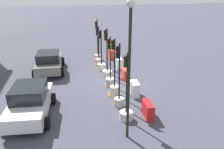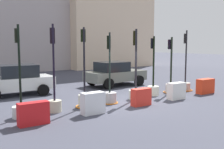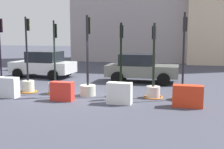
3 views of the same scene
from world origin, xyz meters
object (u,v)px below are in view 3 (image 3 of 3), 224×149
Objects in this scene: traffic_light_2 at (28,80)px; traffic_light_4 at (88,81)px; traffic_light_5 at (121,83)px; traffic_light_7 at (182,87)px; construction_barrier_1 at (8,87)px; construction_barrier_4 at (188,96)px; construction_barrier_2 at (62,91)px; car_grey_saloon at (141,68)px; traffic_light_6 at (153,85)px; traffic_light_3 at (55,84)px; traffic_light_1 at (2,77)px; car_white_van at (43,64)px; construction_barrier_3 at (119,93)px.

traffic_light_4 is at bearing -1.12° from traffic_light_2.
traffic_light_2 is 4.57m from traffic_light_5.
traffic_light_2 is 0.98× the size of traffic_light_7.
construction_barrier_1 is 7.80m from construction_barrier_4.
construction_barrier_2 is 0.23× the size of car_grey_saloon.
traffic_light_6 is at bearing 4.18° from traffic_light_4.
construction_barrier_2 is 5.16m from construction_barrier_4.
traffic_light_2 is 1.05× the size of traffic_light_3.
construction_barrier_2 is at bearing -19.45° from traffic_light_1.
car_white_van is at bearing 133.40° from traffic_light_4.
traffic_light_1 is at bearing 179.31° from traffic_light_3.
traffic_light_4 reaches higher than construction_barrier_4.
construction_barrier_3 is at bearing -1.07° from construction_barrier_1.
car_white_van is (-1.60, 4.87, 0.27)m from traffic_light_2.
traffic_light_4 reaches higher than car_white_van.
traffic_light_5 is 3.39× the size of construction_barrier_2.
construction_barrier_4 is at bearing -25.54° from traffic_light_5.
construction_barrier_1 is 5.13m from construction_barrier_3.
car_white_van reaches higher than construction_barrier_4.
traffic_light_1 is 7.71m from car_grey_saloon.
traffic_light_3 reaches higher than car_white_van.
traffic_light_7 reaches higher than traffic_light_4.
traffic_light_4 is at bearing 165.09° from construction_barrier_4.
traffic_light_4 is at bearing 58.83° from construction_barrier_2.
construction_barrier_1 is at bearing -105.12° from traffic_light_2.
construction_barrier_1 is at bearing -161.07° from traffic_light_4.
construction_barrier_3 is (2.48, -0.02, 0.03)m from construction_barrier_2.
traffic_light_1 is 1.02× the size of traffic_light_4.
construction_barrier_3 is at bearing -178.20° from construction_barrier_4.
traffic_light_7 reaches higher than construction_barrier_3.
traffic_light_5 reaches higher than construction_barrier_1.
construction_barrier_4 is 0.27× the size of car_white_van.
traffic_light_5 is at bearing 1.94° from traffic_light_2.
construction_barrier_3 is at bearing -81.14° from traffic_light_5.
traffic_light_3 is 3.15m from traffic_light_5.
construction_barrier_3 is 2.68m from construction_barrier_4.
construction_barrier_1 is 0.97× the size of construction_barrier_3.
traffic_light_5 is at bearing 2.79° from traffic_light_3.
traffic_light_1 is 8.76m from traffic_light_7.
traffic_light_3 is at bearing -129.58° from car_grey_saloon.
construction_barrier_1 is at bearing 179.92° from construction_barrier_4.
traffic_light_6 is at bearing -75.56° from car_grey_saloon.
car_grey_saloon is at bearing -5.05° from car_white_van.
construction_barrier_3 is at bearing -35.99° from traffic_light_4.
construction_barrier_2 is at bearing -179.30° from construction_barrier_4.
construction_barrier_4 is (0.18, -1.32, -0.11)m from traffic_light_7.
car_white_van reaches higher than construction_barrier_3.
construction_barrier_3 is at bearing -12.21° from traffic_light_1.
traffic_light_4 is 6.78m from car_white_van.
construction_barrier_4 is at bearing -82.19° from traffic_light_7.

